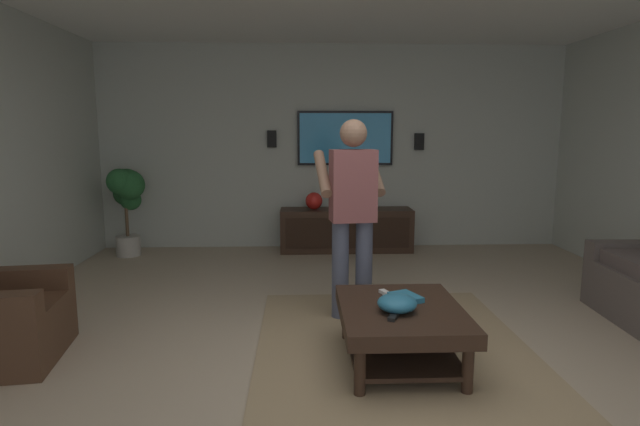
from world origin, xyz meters
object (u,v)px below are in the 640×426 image
book (406,297)px  bowl (397,303)px  remote_white (387,293)px  wall_speaker_left (419,142)px  remote_black (394,316)px  person_standing (352,207)px  coffee_table (401,322)px  vase_round (314,201)px  wall_speaker_right (272,139)px  potted_plant_tall (127,194)px  tv (345,138)px  media_console (346,230)px

book → bowl: bearing=132.4°
remote_white → wall_speaker_left: 3.62m
remote_black → bowl: bearing=-175.1°
person_standing → book: person_standing is taller
coffee_table → vase_round: (3.32, 0.49, 0.36)m
coffee_table → remote_black: (-0.21, 0.09, 0.12)m
wall_speaker_right → person_standing: bearing=-163.5°
remote_white → remote_black: size_ratio=1.00×
remote_black → coffee_table: bearing=-178.0°
person_standing → wall_speaker_right: 2.84m
remote_black → wall_speaker_right: (3.79, 0.94, 1.03)m
potted_plant_tall → person_standing: bearing=-131.3°
coffee_table → tv: 3.75m
person_standing → book: (-0.77, -0.29, -0.51)m
tv → vase_round: (-0.25, 0.42, -0.79)m
wall_speaker_right → tv: bearing=-90.8°
coffee_table → person_standing: size_ratio=0.61×
media_console → wall_speaker_left: bearing=104.5°
tv → wall_speaker_left: size_ratio=5.70×
tv → remote_black: (-3.77, 0.02, -1.04)m
media_console → bowl: (-3.42, -0.02, 0.18)m
media_console → vase_round: bearing=-88.9°
vase_round → remote_black: bearing=-173.5°
remote_white → vase_round: bearing=-14.3°
potted_plant_tall → bowl: size_ratio=4.36×
remote_black → book: book is taller
potted_plant_tall → book: 4.17m
bowl → vase_round: (3.41, 0.44, 0.20)m
remote_black → book: (0.34, -0.14, 0.01)m
bowl → wall_speaker_right: wall_speaker_right is taller
potted_plant_tall → remote_white: size_ratio=7.36×
wall_speaker_right → media_console: bearing=-104.8°
tv → bowl: bearing=0.3°
media_console → bowl: size_ratio=6.72×
potted_plant_tall → remote_white: bearing=-136.7°
person_standing → remote_black: bearing=-179.0°
vase_round → person_standing: bearing=-174.1°
coffee_table → remote_white: (0.24, 0.06, 0.12)m
coffee_table → remote_white: remote_white is taller
person_standing → wall_speaker_left: size_ratio=7.45×
wall_speaker_right → coffee_table: bearing=-164.0°
book → vase_round: (3.18, 0.54, 0.24)m
tv → wall_speaker_left: bearing=90.8°
bowl → remote_black: (-0.11, 0.04, -0.04)m
coffee_table → wall_speaker_right: wall_speaker_right is taller
coffee_table → book: 0.19m
wall_speaker_left → vase_round: bearing=100.6°
coffee_table → remote_black: bearing=157.6°
bowl → book: bearing=-24.0°
person_standing → wall_speaker_left: person_standing is taller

